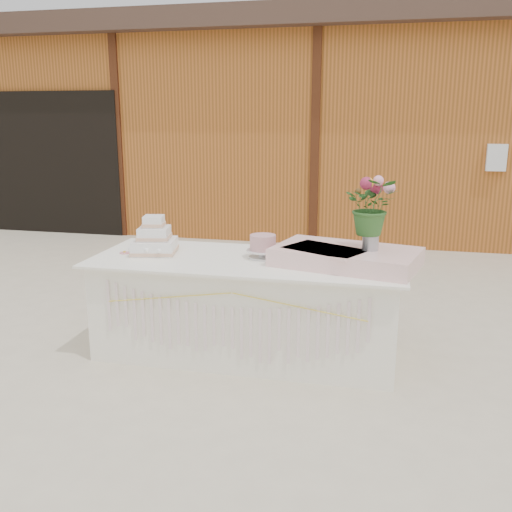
% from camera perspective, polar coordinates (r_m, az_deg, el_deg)
% --- Properties ---
extents(ground, '(80.00, 80.00, 0.00)m').
position_cam_1_polar(ground, '(4.63, -0.84, -9.56)').
color(ground, beige).
rests_on(ground, ground).
extents(barn, '(12.60, 4.60, 3.30)m').
position_cam_1_polar(barn, '(10.17, 7.35, 12.88)').
color(barn, '#AD5C24').
rests_on(barn, ground).
extents(cake_table, '(2.40, 1.00, 0.77)m').
position_cam_1_polar(cake_table, '(4.49, -0.88, -5.05)').
color(cake_table, white).
rests_on(cake_table, ground).
extents(wedding_cake, '(0.40, 0.40, 0.30)m').
position_cam_1_polar(wedding_cake, '(4.61, -10.10, 1.53)').
color(wedding_cake, white).
rests_on(wedding_cake, cake_table).
extents(pink_cake_stand, '(0.25, 0.25, 0.18)m').
position_cam_1_polar(pink_cake_stand, '(4.38, 0.69, 1.09)').
color(pink_cake_stand, silver).
rests_on(pink_cake_stand, cake_table).
extents(satin_runner, '(1.14, 0.82, 0.13)m').
position_cam_1_polar(satin_runner, '(4.23, 8.99, -0.08)').
color(satin_runner, '#FFCDCD').
rests_on(satin_runner, cake_table).
extents(flower_vase, '(0.12, 0.12, 0.16)m').
position_cam_1_polar(flower_vase, '(4.17, 11.38, 1.66)').
color(flower_vase, '#A8A8AD').
rests_on(flower_vase, satin_runner).
extents(bouquet, '(0.38, 0.33, 0.41)m').
position_cam_1_polar(bouquet, '(4.12, 11.57, 5.55)').
color(bouquet, '#2E5E25').
rests_on(bouquet, flower_vase).
extents(loose_flowers, '(0.18, 0.39, 0.02)m').
position_cam_1_polar(loose_flowers, '(4.78, -11.67, 0.76)').
color(loose_flowers, '#D3818F').
rests_on(loose_flowers, cake_table).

